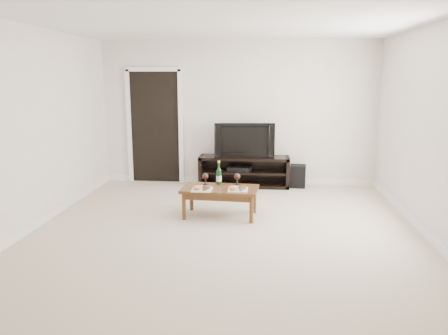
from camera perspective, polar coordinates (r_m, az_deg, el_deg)
floor at (r=5.60m, az=0.07°, el=-8.64°), size 5.50×5.50×0.00m
back_wall at (r=8.04m, az=1.87°, el=7.09°), size 5.00×0.04×2.60m
ceiling at (r=5.29m, az=0.07°, el=19.01°), size 5.00×5.50×0.04m
doorway at (r=8.27m, az=-8.99°, el=5.17°), size 0.90×0.02×2.05m
media_console at (r=7.91m, az=2.62°, el=-0.50°), size 1.62×0.45×0.55m
television at (r=7.81m, az=2.66°, el=3.67°), size 1.07×0.24×0.61m
av_receiver at (r=7.89m, az=2.05°, el=-0.15°), size 0.44×0.36×0.08m
subwoofer at (r=7.97m, az=9.63°, el=-1.11°), size 0.29×0.29×0.40m
coffee_table at (r=6.21m, az=-0.52°, el=-4.53°), size 1.10×0.65×0.42m
plate_left at (r=6.03m, az=-2.90°, el=-2.65°), size 0.27×0.27×0.07m
plate_right at (r=6.01m, az=1.84°, el=-2.68°), size 0.27×0.27×0.07m
wine_bottle at (r=6.31m, az=-0.67°, el=-0.66°), size 0.07×0.07×0.35m
goblet_left at (r=6.33m, az=-2.44°, el=-1.47°), size 0.09×0.09×0.17m
goblet_right at (r=6.31m, az=1.74°, el=-1.50°), size 0.09×0.09×0.17m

